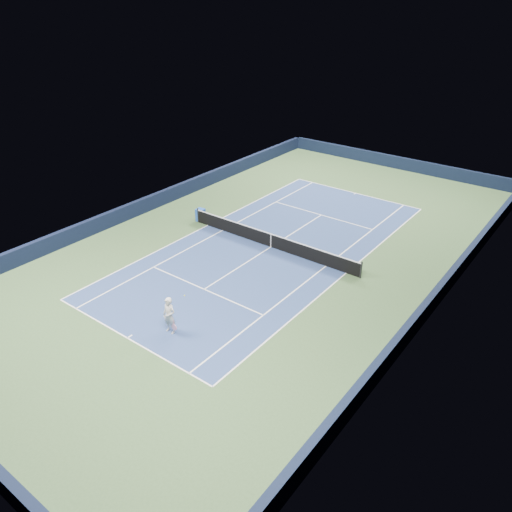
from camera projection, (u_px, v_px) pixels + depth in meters
The scene contains 19 objects.
ground at pixel (271, 247), 32.36m from camera, with size 40.00×40.00×0.00m, color #34502B.
wall_far at pixel (396, 162), 45.95m from camera, with size 22.00×0.35×1.10m, color black.
wall_right at pixel (437, 295), 26.36m from camera, with size 0.35×40.00×1.10m, color black.
wall_left at pixel (155, 201), 37.84m from camera, with size 0.35×40.00×1.10m, color black.
court_surface at pixel (271, 247), 32.36m from camera, with size 10.97×23.77×0.01m, color navy.
baseline_far at pixel (356, 193), 40.66m from camera, with size 10.97×0.08×0.00m, color white.
baseline_near at pixel (127, 338), 24.05m from camera, with size 10.97×0.08×0.00m, color white.
sideline_doubles_right at pixel (346, 273), 29.45m from camera, with size 0.08×23.77×0.00m, color white.
sideline_doubles_left at pixel (208, 225), 35.27m from camera, with size 0.08×23.77×0.00m, color white.
sideline_singles_right at pixel (326, 266), 30.18m from camera, with size 0.08×23.77×0.00m, color white.
sideline_singles_left at pixel (223, 230), 34.54m from camera, with size 0.08×23.77×0.00m, color white.
service_line_far at pixel (321, 215), 36.83m from camera, with size 8.23×0.08×0.00m, color white.
service_line_near at pixel (204, 289), 27.89m from camera, with size 8.23×0.08×0.00m, color white.
center_service_line at pixel (271, 247), 32.36m from camera, with size 0.08×12.80×0.00m, color white.
center_mark_far at pixel (355, 194), 40.56m from camera, with size 0.08×0.30×0.00m, color white.
center_mark_near at pixel (130, 336), 24.16m from camera, with size 0.08×0.30×0.00m, color white.
tennis_net at pixel (271, 240), 32.12m from camera, with size 12.90×0.10×1.07m.
sponsor_cube at pixel (201, 215), 35.71m from camera, with size 0.64×0.57×0.93m.
tennis_player at pixel (169, 316), 24.03m from camera, with size 0.86×1.28×1.94m.
Camera 1 is at (16.55, -23.42, 15.04)m, focal length 35.00 mm.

